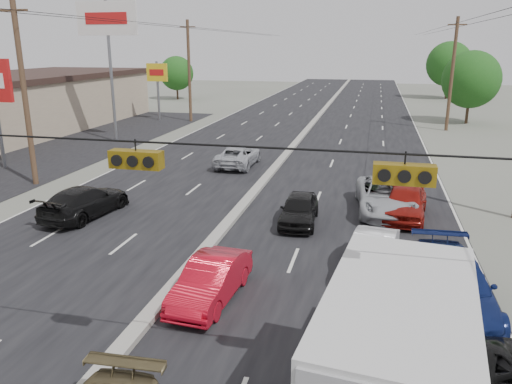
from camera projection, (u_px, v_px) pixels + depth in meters
road_surface at (295, 145)px, 39.53m from camera, size 20.00×160.00×0.02m
center_median at (295, 143)px, 39.51m from camera, size 0.50×160.00×0.20m
parking_lot at (68, 147)px, 38.62m from camera, size 10.00×42.00×0.02m
utility_pole_left_b at (24, 93)px, 26.85m from camera, size 1.60×0.30×10.00m
utility_pole_left_c at (189, 71)px, 50.18m from camera, size 1.60×0.30×10.00m
utility_pole_right_c at (452, 74)px, 44.66m from camera, size 1.60×0.30×10.00m
traffic_signals at (131, 157)px, 9.67m from camera, size 25.00×0.30×0.54m
pole_sign_billboard at (107, 28)px, 38.36m from camera, size 5.00×0.25×11.00m
pole_sign_far at (157, 77)px, 51.15m from camera, size 2.20×0.25×6.00m
tree_left_far at (177, 73)px, 71.34m from camera, size 4.80×4.80×6.12m
tree_right_mid at (471, 79)px, 49.00m from camera, size 5.60×5.60×7.14m
tree_right_far at (449, 64)px, 71.93m from camera, size 6.40×6.40×8.16m
box_truck at (397, 357)px, 9.60m from camera, size 3.22×7.17×3.52m
red_sedan at (211, 281)px, 15.26m from camera, size 1.69×4.09×1.31m
queue_car_a at (299, 210)px, 21.87m from camera, size 1.69×3.88×1.30m
queue_car_b at (372, 254)px, 17.15m from camera, size 1.95×4.19×1.33m
queue_car_c at (385, 197)px, 23.31m from camera, size 2.98×5.67×1.52m
queue_car_d at (452, 285)px, 14.72m from camera, size 2.45×5.47×1.56m
queue_car_e at (405, 202)px, 22.58m from camera, size 2.31×4.68×1.54m
oncoming_near at (85, 202)px, 22.80m from camera, size 2.58×5.06×1.41m
oncoming_far at (238, 156)px, 32.34m from camera, size 2.22×4.80×1.33m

